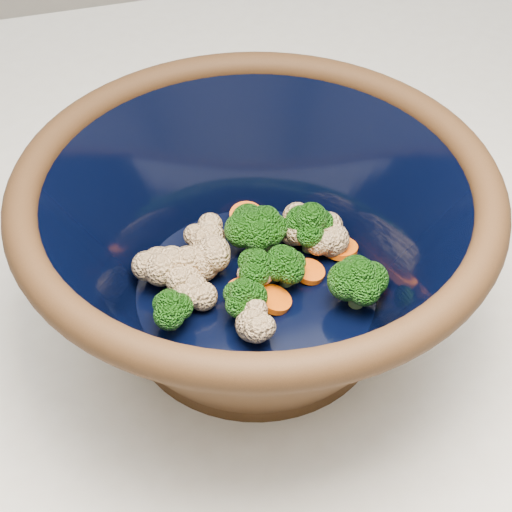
% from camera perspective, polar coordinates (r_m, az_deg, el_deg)
% --- Properties ---
extents(counter, '(1.20, 1.20, 0.90)m').
position_cam_1_polar(counter, '(1.08, 0.89, -17.22)').
color(counter, silver).
rests_on(counter, ground).
extents(mixing_bowl, '(0.40, 0.40, 0.17)m').
position_cam_1_polar(mixing_bowl, '(0.59, 0.00, 1.12)').
color(mixing_bowl, black).
rests_on(mixing_bowl, counter).
extents(vegetable_pile, '(0.20, 0.17, 0.06)m').
position_cam_1_polar(vegetable_pile, '(0.62, 0.56, -0.04)').
color(vegetable_pile, '#608442').
rests_on(vegetable_pile, mixing_bowl).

